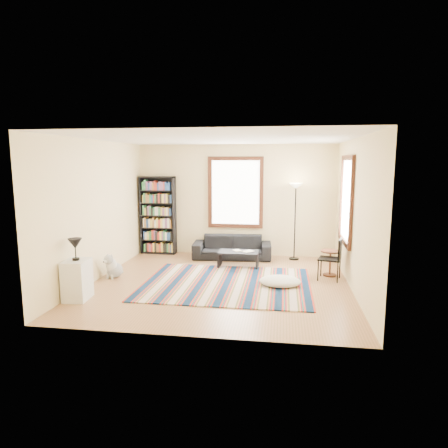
# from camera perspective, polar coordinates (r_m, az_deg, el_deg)

# --- Properties ---
(floor) EXTENTS (5.00, 5.00, 0.10)m
(floor) POSITION_cam_1_polar(r_m,az_deg,el_deg) (8.01, -0.53, -8.71)
(floor) COLOR #A4724B
(floor) RESTS_ON ground
(ceiling) EXTENTS (5.00, 5.00, 0.10)m
(ceiling) POSITION_cam_1_polar(r_m,az_deg,el_deg) (7.64, -0.57, 12.48)
(ceiling) COLOR white
(ceiling) RESTS_ON floor
(wall_back) EXTENTS (5.00, 0.10, 2.80)m
(wall_back) POSITION_cam_1_polar(r_m,az_deg,el_deg) (10.20, 1.70, 3.43)
(wall_back) COLOR beige
(wall_back) RESTS_ON floor
(wall_front) EXTENTS (5.00, 0.10, 2.80)m
(wall_front) POSITION_cam_1_polar(r_m,az_deg,el_deg) (5.22, -4.94, -1.88)
(wall_front) COLOR beige
(wall_front) RESTS_ON floor
(wall_left) EXTENTS (0.10, 5.00, 2.80)m
(wall_left) POSITION_cam_1_polar(r_m,az_deg,el_deg) (8.47, -17.85, 1.88)
(wall_left) COLOR beige
(wall_left) RESTS_ON floor
(wall_right) EXTENTS (0.10, 5.00, 2.80)m
(wall_right) POSITION_cam_1_polar(r_m,az_deg,el_deg) (7.72, 18.50, 1.20)
(wall_right) COLOR beige
(wall_right) RESTS_ON floor
(window_back) EXTENTS (1.20, 0.06, 1.60)m
(window_back) POSITION_cam_1_polar(r_m,az_deg,el_deg) (10.11, 1.65, 4.52)
(window_back) COLOR white
(window_back) RESTS_ON wall_back
(window_right) EXTENTS (0.06, 1.20, 1.60)m
(window_right) POSITION_cam_1_polar(r_m,az_deg,el_deg) (8.47, 17.11, 3.27)
(window_right) COLOR white
(window_right) RESTS_ON wall_right
(rug) EXTENTS (3.23, 2.59, 0.02)m
(rug) POSITION_cam_1_polar(r_m,az_deg,el_deg) (7.90, 0.38, -8.51)
(rug) COLOR #0D2542
(rug) RESTS_ON floor
(sofa) EXTENTS (0.87, 1.96, 0.56)m
(sofa) POSITION_cam_1_polar(r_m,az_deg,el_deg) (9.89, 1.16, -3.32)
(sofa) COLOR black
(sofa) RESTS_ON floor
(bookshelf) EXTENTS (0.90, 0.30, 2.00)m
(bookshelf) POSITION_cam_1_polar(r_m,az_deg,el_deg) (10.45, -9.39, 1.24)
(bookshelf) COLOR black
(bookshelf) RESTS_ON floor
(coffee_table) EXTENTS (0.90, 0.50, 0.36)m
(coffee_table) POSITION_cam_1_polar(r_m,az_deg,el_deg) (9.11, 2.07, -5.04)
(coffee_table) COLOR black
(coffee_table) RESTS_ON floor
(book_a) EXTENTS (0.25, 0.23, 0.02)m
(book_a) POSITION_cam_1_polar(r_m,az_deg,el_deg) (9.07, 1.45, -3.85)
(book_a) COLOR beige
(book_a) RESTS_ON coffee_table
(book_b) EXTENTS (0.30, 0.30, 0.02)m
(book_b) POSITION_cam_1_polar(r_m,az_deg,el_deg) (9.10, 3.05, -3.83)
(book_b) COLOR beige
(book_b) RESTS_ON coffee_table
(floor_cushion) EXTENTS (0.98, 0.88, 0.20)m
(floor_cushion) POSITION_cam_1_polar(r_m,az_deg,el_deg) (7.82, 8.01, -8.09)
(floor_cushion) COLOR white
(floor_cushion) RESTS_ON floor
(floor_lamp) EXTENTS (0.37, 0.37, 1.86)m
(floor_lamp) POSITION_cam_1_polar(r_m,az_deg,el_deg) (9.80, 10.10, 0.30)
(floor_lamp) COLOR black
(floor_lamp) RESTS_ON floor
(side_table) EXTENTS (0.41, 0.41, 0.54)m
(side_table) POSITION_cam_1_polar(r_m,az_deg,el_deg) (8.68, 14.92, -5.42)
(side_table) COLOR #3F180F
(side_table) RESTS_ON floor
(folding_chair) EXTENTS (0.51, 0.49, 0.86)m
(folding_chair) POSITION_cam_1_polar(r_m,az_deg,el_deg) (8.35, 14.84, -4.85)
(folding_chair) COLOR black
(folding_chair) RESTS_ON floor
(white_cabinet) EXTENTS (0.42, 0.53, 0.70)m
(white_cabinet) POSITION_cam_1_polar(r_m,az_deg,el_deg) (7.41, -20.24, -7.50)
(white_cabinet) COLOR white
(white_cabinet) RESTS_ON floor
(table_lamp) EXTENTS (0.26, 0.26, 0.38)m
(table_lamp) POSITION_cam_1_polar(r_m,az_deg,el_deg) (7.28, -20.47, -3.41)
(table_lamp) COLOR black
(table_lamp) RESTS_ON white_cabinet
(dog) EXTENTS (0.50, 0.59, 0.50)m
(dog) POSITION_cam_1_polar(r_m,az_deg,el_deg) (8.60, -15.36, -5.72)
(dog) COLOR silver
(dog) RESTS_ON floor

